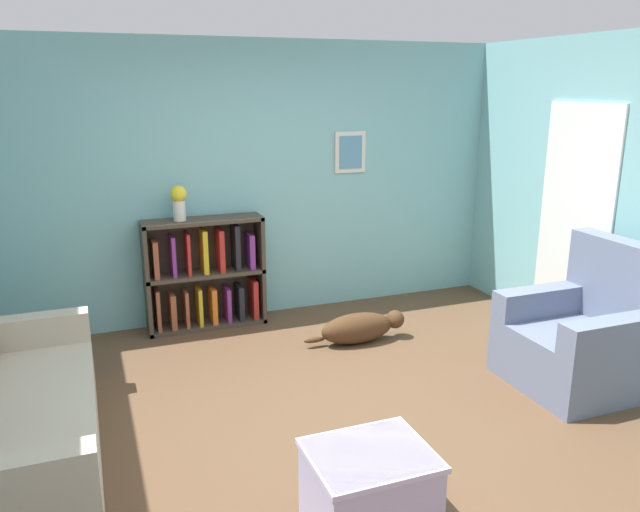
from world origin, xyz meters
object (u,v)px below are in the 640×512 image
object	(u,v)px
bookshelf	(206,275)
coffee_table	(369,488)
couch	(6,424)
vase	(179,201)
recliner_chair	(584,337)
dog	(360,328)

from	to	relation	value
bookshelf	coffee_table	bearing A→B (deg)	-85.90
couch	vase	size ratio (longest dim) A/B	6.48
bookshelf	vase	bearing A→B (deg)	-175.08
recliner_chair	coffee_table	xyz separation A→B (m)	(-2.19, -0.90, -0.14)
vase	coffee_table	bearing A→B (deg)	-82.01
bookshelf	vase	xyz separation A→B (m)	(-0.21, -0.02, 0.72)
bookshelf	dog	xyz separation A→B (m)	(1.17, -0.89, -0.35)
coffee_table	dog	world-z (taller)	coffee_table
coffee_table	vase	world-z (taller)	vase
bookshelf	vase	distance (m)	0.75
couch	dog	xyz separation A→B (m)	(2.69, 1.01, -0.17)
bookshelf	recliner_chair	world-z (taller)	recliner_chair
coffee_table	vase	distance (m)	3.24
coffee_table	dog	distance (m)	2.39
recliner_chair	coffee_table	size ratio (longest dim) A/B	1.78
bookshelf	recliner_chair	distance (m)	3.25
couch	dog	distance (m)	2.88
vase	dog	bearing A→B (deg)	-32.27
dog	vase	size ratio (longest dim) A/B	2.99
bookshelf	dog	world-z (taller)	bookshelf
bookshelf	vase	size ratio (longest dim) A/B	3.47
couch	coffee_table	xyz separation A→B (m)	(1.74, -1.19, -0.08)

